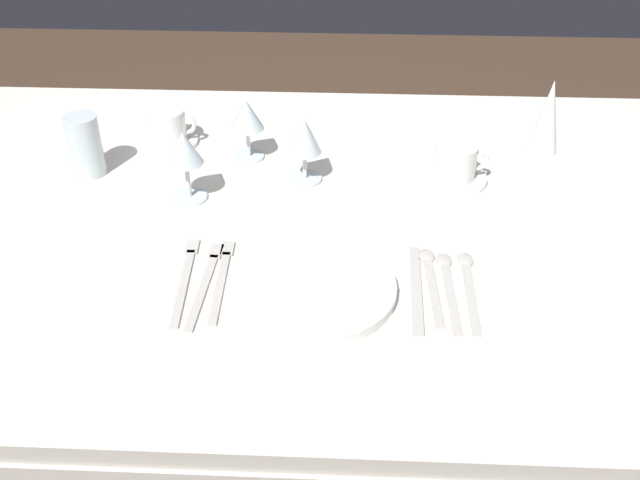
% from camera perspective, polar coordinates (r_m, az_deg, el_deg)
% --- Properties ---
extents(ground_plane, '(6.00, 6.00, 0.00)m').
position_cam_1_polar(ground_plane, '(1.90, 0.52, -17.08)').
color(ground_plane, '#4C3828').
extents(dining_table, '(1.80, 1.11, 0.74)m').
position_cam_1_polar(dining_table, '(1.43, 0.66, -0.90)').
color(dining_table, silver).
rests_on(dining_table, ground).
extents(dinner_plate, '(0.26, 0.26, 0.02)m').
position_cam_1_polar(dinner_plate, '(1.20, -0.26, -3.78)').
color(dinner_plate, white).
rests_on(dinner_plate, dining_table).
extents(fork_outer, '(0.02, 0.22, 0.00)m').
position_cam_1_polar(fork_outer, '(1.24, -7.62, -2.85)').
color(fork_outer, beige).
rests_on(fork_outer, dining_table).
extents(fork_inner, '(0.03, 0.23, 0.00)m').
position_cam_1_polar(fork_inner, '(1.24, -8.85, -3.16)').
color(fork_inner, beige).
rests_on(fork_inner, dining_table).
extents(fork_salad, '(0.03, 0.23, 0.00)m').
position_cam_1_polar(fork_salad, '(1.25, -10.39, -2.83)').
color(fork_salad, beige).
rests_on(fork_salad, dining_table).
extents(dinner_knife, '(0.02, 0.23, 0.00)m').
position_cam_1_polar(dinner_knife, '(1.21, 7.45, -3.90)').
color(dinner_knife, beige).
rests_on(dinner_knife, dining_table).
extents(spoon_soup, '(0.03, 0.21, 0.01)m').
position_cam_1_polar(spoon_soup, '(1.25, 8.55, -2.78)').
color(spoon_soup, beige).
rests_on(spoon_soup, dining_table).
extents(spoon_dessert, '(0.03, 0.21, 0.01)m').
position_cam_1_polar(spoon_dessert, '(1.24, 9.87, -3.20)').
color(spoon_dessert, beige).
rests_on(spoon_dessert, dining_table).
extents(spoon_tea, '(0.03, 0.21, 0.01)m').
position_cam_1_polar(spoon_tea, '(1.24, 11.42, -3.17)').
color(spoon_tea, beige).
rests_on(spoon_tea, dining_table).
extents(saucer_left, '(0.14, 0.14, 0.01)m').
position_cam_1_polar(saucer_left, '(1.51, 10.25, 4.74)').
color(saucer_left, white).
rests_on(saucer_left, dining_table).
extents(coffee_cup_left, '(0.11, 0.09, 0.07)m').
position_cam_1_polar(coffee_cup_left, '(1.49, 10.47, 6.04)').
color(coffee_cup_left, white).
rests_on(coffee_cup_left, saucer_left).
extents(saucer_right, '(0.13, 0.13, 0.01)m').
position_cam_1_polar(saucer_right, '(1.66, -11.58, 7.49)').
color(saucer_right, white).
rests_on(saucer_right, dining_table).
extents(coffee_cup_right, '(0.10, 0.08, 0.07)m').
position_cam_1_polar(coffee_cup_right, '(1.64, -11.68, 8.71)').
color(coffee_cup_right, white).
rests_on(coffee_cup_right, saucer_right).
extents(wine_glass_centre, '(0.07, 0.07, 0.14)m').
position_cam_1_polar(wine_glass_centre, '(1.40, -10.44, 6.69)').
color(wine_glass_centre, silver).
rests_on(wine_glass_centre, dining_table).
extents(wine_glass_left, '(0.07, 0.07, 0.13)m').
position_cam_1_polar(wine_glass_left, '(1.53, -5.70, 9.41)').
color(wine_glass_left, silver).
rests_on(wine_glass_left, dining_table).
extents(wine_glass_right, '(0.07, 0.07, 0.14)m').
position_cam_1_polar(wine_glass_right, '(1.45, -1.21, 7.82)').
color(wine_glass_right, silver).
rests_on(wine_glass_right, dining_table).
extents(drink_tumbler, '(0.07, 0.07, 0.13)m').
position_cam_1_polar(drink_tumbler, '(1.56, -17.67, 6.72)').
color(drink_tumbler, silver).
rests_on(drink_tumbler, dining_table).
extents(napkin_folded, '(0.07, 0.07, 0.16)m').
position_cam_1_polar(napkin_folded, '(1.63, 17.22, 9.12)').
color(napkin_folded, white).
rests_on(napkin_folded, dining_table).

